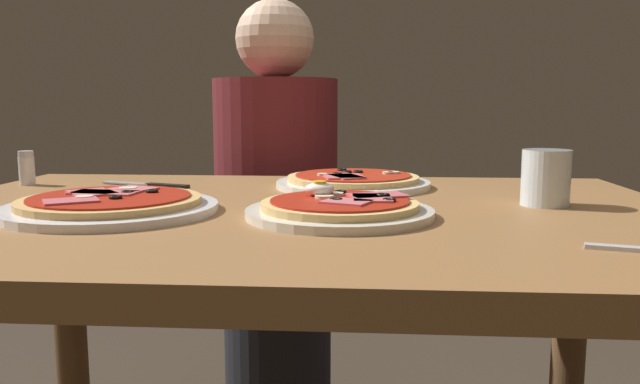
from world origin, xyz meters
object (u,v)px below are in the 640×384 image
(knife, at_px, (151,185))
(dining_table, at_px, (293,282))
(pizza_foreground, at_px, (340,208))
(diner_person, at_px, (277,239))
(salt_shaker, at_px, (27,168))
(pizza_across_left, at_px, (353,181))
(water_glass_near, at_px, (546,181))
(pizza_across_right, at_px, (111,205))

(knife, bearing_deg, dining_table, -37.00)
(pizza_foreground, bearing_deg, diner_person, 104.92)
(knife, xyz_separation_m, salt_shaker, (-0.25, 0.00, 0.03))
(pizza_across_left, bearing_deg, pizza_foreground, -92.24)
(water_glass_near, bearing_deg, knife, 165.60)
(pizza_foreground, distance_m, water_glass_near, 0.34)
(pizza_across_left, xyz_separation_m, diner_person, (-0.21, 0.43, -0.21))
(pizza_foreground, xyz_separation_m, pizza_across_right, (-0.34, 0.01, -0.00))
(pizza_across_left, height_order, salt_shaker, salt_shaker)
(knife, relative_size, salt_shaker, 2.85)
(pizza_across_right, xyz_separation_m, diner_person, (0.14, 0.73, -0.21))
(pizza_across_right, xyz_separation_m, salt_shaker, (-0.29, 0.29, 0.02))
(knife, bearing_deg, diner_person, 67.48)
(pizza_foreground, relative_size, salt_shaker, 3.97)
(dining_table, xyz_separation_m, salt_shaker, (-0.55, 0.23, 0.15))
(pizza_across_left, xyz_separation_m, knife, (-0.39, -0.01, -0.01))
(pizza_across_left, distance_m, pizza_across_right, 0.46)
(diner_person, bearing_deg, pizza_foreground, 104.92)
(water_glass_near, height_order, knife, water_glass_near)
(pizza_across_right, distance_m, water_glass_near, 0.66)
(pizza_across_left, xyz_separation_m, water_glass_near, (0.30, -0.19, 0.03))
(dining_table, relative_size, pizza_across_left, 4.13)
(dining_table, height_order, salt_shaker, salt_shaker)
(diner_person, bearing_deg, salt_shaker, 45.53)
(pizza_across_left, distance_m, salt_shaker, 0.64)
(pizza_across_left, relative_size, knife, 1.53)
(pizza_foreground, distance_m, knife, 0.48)
(pizza_foreground, distance_m, pizza_across_right, 0.34)
(dining_table, distance_m, pizza_foreground, 0.17)
(pizza_across_right, bearing_deg, pizza_foreground, -1.77)
(pizza_across_right, bearing_deg, knife, 98.08)
(dining_table, distance_m, pizza_across_right, 0.30)
(dining_table, distance_m, pizza_across_left, 0.29)
(diner_person, bearing_deg, pizza_across_right, 79.09)
(dining_table, height_order, pizza_across_left, pizza_across_left)
(knife, xyz_separation_m, diner_person, (0.18, 0.44, -0.20))
(pizza_across_right, bearing_deg, diner_person, 79.09)
(pizza_foreground, xyz_separation_m, knife, (-0.38, 0.30, -0.01))
(pizza_foreground, relative_size, pizza_across_left, 0.91)
(pizza_foreground, relative_size, knife, 1.39)
(dining_table, relative_size, knife, 6.34)
(water_glass_near, relative_size, knife, 0.46)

